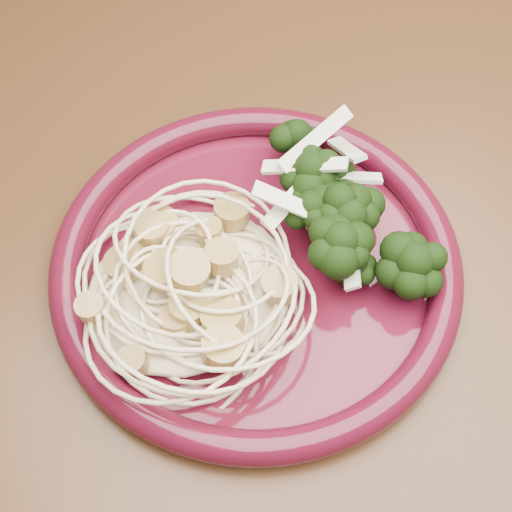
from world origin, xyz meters
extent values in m
plane|color=brown|center=(0.00, 0.00, 0.00)|extent=(3.50, 3.50, 0.00)
cube|color=#472814|center=(0.00, 0.00, 0.73)|extent=(1.20, 0.80, 0.04)
cylinder|color=#472814|center=(0.55, 0.35, 0.35)|extent=(0.06, 0.06, 0.71)
cylinder|color=#490C1B|center=(-0.06, -0.07, 0.75)|extent=(0.28, 0.28, 0.01)
torus|color=#490C1B|center=(-0.06, -0.07, 0.76)|extent=(0.29, 0.29, 0.02)
ellipsoid|color=beige|center=(-0.11, -0.07, 0.77)|extent=(0.15, 0.13, 0.03)
ellipsoid|color=black|center=(0.01, -0.06, 0.78)|extent=(0.10, 0.16, 0.05)
camera|label=1|loc=(-0.17, -0.30, 1.18)|focal=50.00mm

